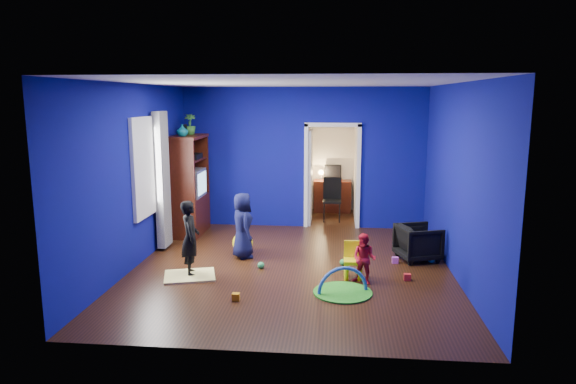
# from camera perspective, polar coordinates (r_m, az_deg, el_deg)

# --- Properties ---
(floor) EXTENTS (5.00, 5.50, 0.01)m
(floor) POSITION_cam_1_polar(r_m,az_deg,el_deg) (8.26, 0.37, -8.49)
(floor) COLOR black
(floor) RESTS_ON ground
(ceiling) EXTENTS (5.00, 5.50, 0.01)m
(ceiling) POSITION_cam_1_polar(r_m,az_deg,el_deg) (7.81, 0.40, 12.07)
(ceiling) COLOR white
(ceiling) RESTS_ON wall_back
(wall_back) EXTENTS (5.00, 0.02, 2.90)m
(wall_back) POSITION_cam_1_polar(r_m,az_deg,el_deg) (10.62, 1.72, 3.78)
(wall_back) COLOR navy
(wall_back) RESTS_ON floor
(wall_front) EXTENTS (5.00, 0.02, 2.90)m
(wall_front) POSITION_cam_1_polar(r_m,az_deg,el_deg) (5.22, -2.32, -3.14)
(wall_front) COLOR navy
(wall_front) RESTS_ON floor
(wall_left) EXTENTS (0.02, 5.50, 2.90)m
(wall_left) POSITION_cam_1_polar(r_m,az_deg,el_deg) (8.50, -16.66, 1.69)
(wall_left) COLOR navy
(wall_left) RESTS_ON floor
(wall_right) EXTENTS (0.02, 5.50, 2.90)m
(wall_right) POSITION_cam_1_polar(r_m,az_deg,el_deg) (8.08, 18.34, 1.16)
(wall_right) COLOR navy
(wall_right) RESTS_ON floor
(alcove) EXTENTS (1.00, 1.75, 2.50)m
(alcove) POSITION_cam_1_polar(r_m,az_deg,el_deg) (11.49, 4.99, 3.25)
(alcove) COLOR silver
(alcove) RESTS_ON floor
(armchair) EXTENTS (0.82, 0.80, 0.60)m
(armchair) POSITION_cam_1_polar(r_m,az_deg,el_deg) (8.88, 14.27, -5.45)
(armchair) COLOR black
(armchair) RESTS_ON floor
(child_black) EXTENTS (0.40, 0.49, 1.16)m
(child_black) POSITION_cam_1_polar(r_m,az_deg,el_deg) (7.95, -10.81, -5.05)
(child_black) COLOR black
(child_black) RESTS_ON floor
(child_navy) EXTENTS (0.55, 0.64, 1.11)m
(child_navy) POSITION_cam_1_polar(r_m,az_deg,el_deg) (8.69, -5.07, -3.73)
(child_navy) COLOR #0E1235
(child_navy) RESTS_ON floor
(toddler_red) EXTENTS (0.44, 0.40, 0.74)m
(toddler_red) POSITION_cam_1_polar(r_m,az_deg,el_deg) (7.59, 8.46, -7.36)
(toddler_red) COLOR red
(toddler_red) RESTS_ON floor
(vase) EXTENTS (0.23, 0.23, 0.23)m
(vase) POSITION_cam_1_polar(r_m,az_deg,el_deg) (9.92, -11.68, 6.72)
(vase) COLOR #0D6369
(vase) RESTS_ON tv_armoire
(potted_plant) EXTENTS (0.29, 0.29, 0.41)m
(potted_plant) POSITION_cam_1_polar(r_m,az_deg,el_deg) (10.42, -10.85, 7.41)
(potted_plant) COLOR #37802E
(potted_plant) RESTS_ON tv_armoire
(tv_armoire) EXTENTS (0.58, 1.14, 1.96)m
(tv_armoire) POSITION_cam_1_polar(r_m,az_deg,el_deg) (10.33, -10.97, 0.78)
(tv_armoire) COLOR #40190A
(tv_armoire) RESTS_ON floor
(crt_tv) EXTENTS (0.46, 0.70, 0.54)m
(crt_tv) POSITION_cam_1_polar(r_m,az_deg,el_deg) (10.31, -10.76, 0.99)
(crt_tv) COLOR silver
(crt_tv) RESTS_ON tv_armoire
(yellow_blanket) EXTENTS (0.89, 0.79, 0.03)m
(yellow_blanket) POSITION_cam_1_polar(r_m,az_deg,el_deg) (8.03, -10.87, -9.13)
(yellow_blanket) COLOR #F2E07A
(yellow_blanket) RESTS_ON floor
(hopper_ball) EXTENTS (0.36, 0.36, 0.36)m
(hopper_ball) POSITION_cam_1_polar(r_m,az_deg,el_deg) (9.04, -5.06, -5.64)
(hopper_ball) COLOR yellow
(hopper_ball) RESTS_ON floor
(kid_chair) EXTENTS (0.29, 0.29, 0.50)m
(kid_chair) POSITION_cam_1_polar(r_m,az_deg,el_deg) (7.81, 7.26, -7.76)
(kid_chair) COLOR yellow
(kid_chair) RESTS_ON floor
(play_mat) EXTENTS (0.82, 0.82, 0.02)m
(play_mat) POSITION_cam_1_polar(r_m,az_deg,el_deg) (7.31, 6.09, -11.02)
(play_mat) COLOR #3E9922
(play_mat) RESTS_ON floor
(toy_arch) EXTENTS (0.71, 0.29, 0.74)m
(toy_arch) POSITION_cam_1_polar(r_m,az_deg,el_deg) (7.30, 6.09, -10.96)
(toy_arch) COLOR #3F8CD8
(toy_arch) RESTS_ON floor
(window_left) EXTENTS (0.03, 0.95, 1.55)m
(window_left) POSITION_cam_1_polar(r_m,az_deg,el_deg) (8.80, -15.75, 2.68)
(window_left) COLOR white
(window_left) RESTS_ON wall_left
(curtain) EXTENTS (0.14, 0.42, 2.40)m
(curtain) POSITION_cam_1_polar(r_m,az_deg,el_deg) (9.32, -13.79, 1.31)
(curtain) COLOR slate
(curtain) RESTS_ON floor
(doorway) EXTENTS (1.16, 0.10, 2.10)m
(doorway) POSITION_cam_1_polar(r_m,az_deg,el_deg) (10.65, 4.93, 1.60)
(doorway) COLOR white
(doorway) RESTS_ON floor
(study_desk) EXTENTS (0.88, 0.44, 0.75)m
(study_desk) POSITION_cam_1_polar(r_m,az_deg,el_deg) (12.26, 4.96, -0.45)
(study_desk) COLOR #3D140A
(study_desk) RESTS_ON floor
(desk_monitor) EXTENTS (0.40, 0.05, 0.32)m
(desk_monitor) POSITION_cam_1_polar(r_m,az_deg,el_deg) (12.28, 5.01, 2.29)
(desk_monitor) COLOR black
(desk_monitor) RESTS_ON study_desk
(desk_lamp) EXTENTS (0.14, 0.14, 0.14)m
(desk_lamp) POSITION_cam_1_polar(r_m,az_deg,el_deg) (12.23, 3.69, 2.18)
(desk_lamp) COLOR #FFD88C
(desk_lamp) RESTS_ON study_desk
(folding_chair) EXTENTS (0.40, 0.40, 0.92)m
(folding_chair) POSITION_cam_1_polar(r_m,az_deg,el_deg) (11.30, 4.91, -0.94)
(folding_chair) COLOR black
(folding_chair) RESTS_ON floor
(book_shelf) EXTENTS (0.88, 0.24, 0.04)m
(book_shelf) POSITION_cam_1_polar(r_m,az_deg,el_deg) (12.17, 5.09, 7.28)
(book_shelf) COLOR white
(book_shelf) RESTS_ON study_desk
(toy_0) EXTENTS (0.10, 0.08, 0.10)m
(toy_0) POSITION_cam_1_polar(r_m,az_deg,el_deg) (7.93, 13.12, -9.19)
(toy_0) COLOR red
(toy_0) RESTS_ON floor
(toy_1) EXTENTS (0.11, 0.11, 0.11)m
(toy_1) POSITION_cam_1_polar(r_m,az_deg,el_deg) (8.84, 15.65, -7.23)
(toy_1) COLOR #27AEDF
(toy_1) RESTS_ON floor
(toy_2) EXTENTS (0.10, 0.08, 0.10)m
(toy_2) POSITION_cam_1_polar(r_m,az_deg,el_deg) (7.04, -5.81, -11.52)
(toy_2) COLOR orange
(toy_2) RESTS_ON floor
(toy_3) EXTENTS (0.11, 0.11, 0.11)m
(toy_3) POSITION_cam_1_polar(r_m,az_deg,el_deg) (8.43, 6.14, -7.75)
(toy_3) COLOR green
(toy_3) RESTS_ON floor
(toy_4) EXTENTS (0.10, 0.08, 0.10)m
(toy_4) POSITION_cam_1_polar(r_m,az_deg,el_deg) (8.68, 11.81, -7.42)
(toy_4) COLOR #D54FCB
(toy_4) RESTS_ON floor
(toy_5) EXTENTS (0.11, 0.11, 0.11)m
(toy_5) POSITION_cam_1_polar(r_m,az_deg,el_deg) (8.25, -3.02, -8.11)
(toy_5) COLOR green
(toy_5) RESTS_ON floor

